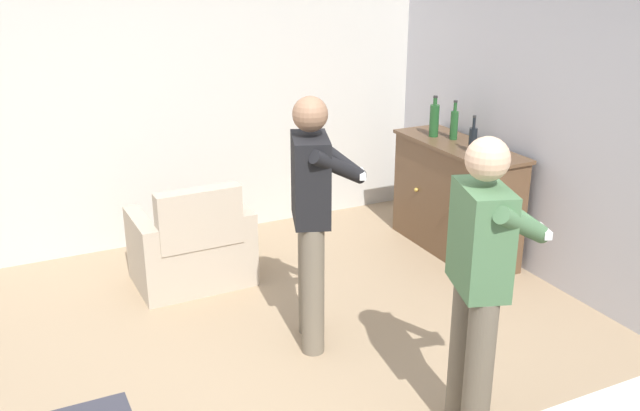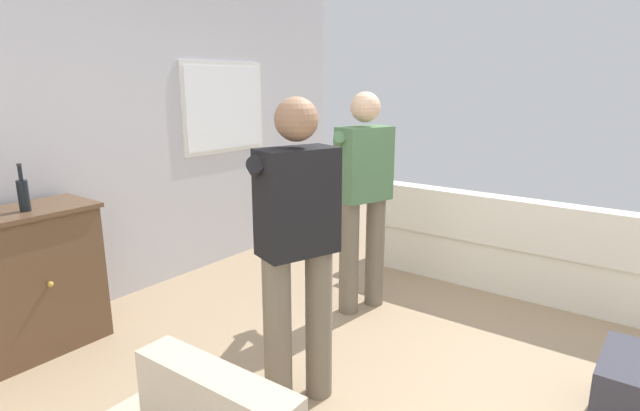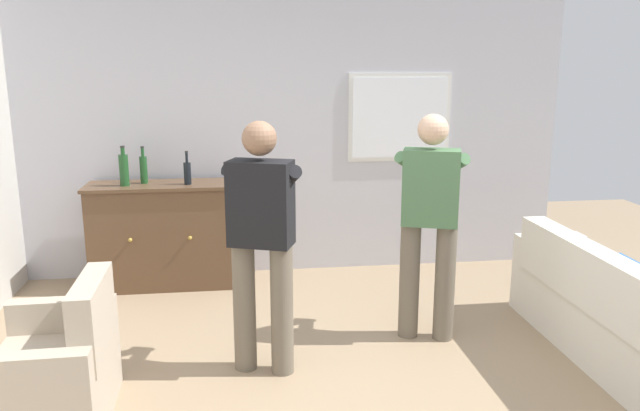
{
  "view_description": "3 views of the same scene",
  "coord_description": "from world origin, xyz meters",
  "px_view_note": "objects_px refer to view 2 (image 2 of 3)",
  "views": [
    {
      "loc": [
        3.39,
        -1.27,
        2.55
      ],
      "look_at": [
        -0.14,
        0.45,
        1.09
      ],
      "focal_mm": 40.0,
      "sensor_mm": 36.0,
      "label": 1
    },
    {
      "loc": [
        -2.35,
        -1.03,
        1.75
      ],
      "look_at": [
        -0.2,
        0.56,
        1.08
      ],
      "focal_mm": 28.0,
      "sensor_mm": 36.0,
      "label": 2
    },
    {
      "loc": [
        -0.57,
        -3.35,
        2.03
      ],
      "look_at": [
        -0.04,
        0.69,
        1.09
      ],
      "focal_mm": 35.0,
      "sensor_mm": 36.0,
      "label": 3
    }
  ],
  "objects_px": {
    "bottle_wine_green": "(23,194)",
    "person_standing_right": "(363,192)",
    "couch": "(500,250)",
    "person_standing_left": "(297,242)"
  },
  "relations": [
    {
      "from": "bottle_wine_green",
      "to": "person_standing_left",
      "type": "bearing_deg",
      "value": -70.75
    },
    {
      "from": "bottle_wine_green",
      "to": "person_standing_right",
      "type": "height_order",
      "value": "person_standing_right"
    },
    {
      "from": "couch",
      "to": "bottle_wine_green",
      "type": "distance_m",
      "value": 3.68
    },
    {
      "from": "couch",
      "to": "bottle_wine_green",
      "type": "bearing_deg",
      "value": 144.97
    },
    {
      "from": "couch",
      "to": "bottle_wine_green",
      "type": "xyz_separation_m",
      "value": [
        -2.95,
        2.07,
        0.75
      ]
    },
    {
      "from": "bottle_wine_green",
      "to": "person_standing_left",
      "type": "distance_m",
      "value": 1.81
    },
    {
      "from": "person_standing_left",
      "to": "person_standing_right",
      "type": "bearing_deg",
      "value": 16.4
    },
    {
      "from": "bottle_wine_green",
      "to": "person_standing_right",
      "type": "xyz_separation_m",
      "value": [
        1.82,
        -1.34,
        -0.14
      ]
    },
    {
      "from": "couch",
      "to": "bottle_wine_green",
      "type": "height_order",
      "value": "bottle_wine_green"
    },
    {
      "from": "bottle_wine_green",
      "to": "person_standing_right",
      "type": "distance_m",
      "value": 2.27
    }
  ]
}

